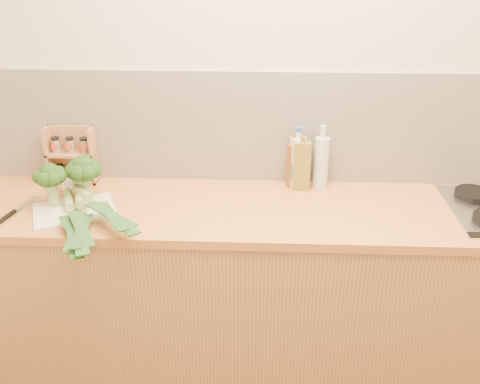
{
  "coord_description": "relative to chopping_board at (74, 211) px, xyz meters",
  "views": [
    {
      "loc": [
        -0.11,
        -0.92,
        2.0
      ],
      "look_at": [
        -0.2,
        1.1,
        1.02
      ],
      "focal_mm": 40.0,
      "sensor_mm": 36.0,
      "label": 1
    }
  ],
  "objects": [
    {
      "name": "chopping_board",
      "position": [
        0.0,
        0.0,
        0.0
      ],
      "size": [
        0.41,
        0.37,
        0.01
      ],
      "primitive_type": "cube",
      "rotation": [
        0.0,
        0.0,
        0.4
      ],
      "color": "white",
      "rests_on": "counter"
    },
    {
      "name": "leek_front",
      "position": [
        -0.01,
        -0.01,
        0.03
      ],
      "size": [
        0.32,
        0.69,
        0.04
      ],
      "rotation": [
        0.0,
        0.0,
        0.39
      ],
      "color": "white",
      "rests_on": "chopping_board"
    },
    {
      "name": "chefs_knife",
      "position": [
        -0.26,
        -0.04,
        0.0
      ],
      "size": [
        0.09,
        0.27,
        0.02
      ],
      "rotation": [
        0.0,
        0.0,
        -0.23
      ],
      "color": "silver",
      "rests_on": "counter"
    },
    {
      "name": "leek_mid",
      "position": [
        0.04,
        -0.02,
        0.05
      ],
      "size": [
        0.27,
        0.69,
        0.04
      ],
      "rotation": [
        0.0,
        0.0,
        0.33
      ],
      "color": "white",
      "rests_on": "chopping_board"
    },
    {
      "name": "amber_bottle",
      "position": [
        0.97,
        0.31,
        0.11
      ],
      "size": [
        0.06,
        0.06,
        0.26
      ],
      "color": "brown",
      "rests_on": "counter"
    },
    {
      "name": "broccoli_left",
      "position": [
        -0.1,
        0.04,
        0.14
      ],
      "size": [
        0.14,
        0.14,
        0.2
      ],
      "color": "#89A15E",
      "rests_on": "chopping_board"
    },
    {
      "name": "broccoli_right",
      "position": [
        0.03,
        0.1,
        0.15
      ],
      "size": [
        0.16,
        0.16,
        0.21
      ],
      "color": "#89A15E",
      "rests_on": "chopping_board"
    },
    {
      "name": "spice_rack",
      "position": [
        -0.1,
        0.33,
        0.12
      ],
      "size": [
        0.23,
        0.09,
        0.28
      ],
      "color": "#BD7F51",
      "rests_on": "counter"
    },
    {
      "name": "leek_back",
      "position": [
        0.09,
        -0.02,
        0.06
      ],
      "size": [
        0.46,
        0.5,
        0.04
      ],
      "rotation": [
        0.0,
        0.0,
        0.73
      ],
      "color": "white",
      "rests_on": "chopping_board"
    },
    {
      "name": "water_bottle",
      "position": [
        0.99,
        0.31,
        0.11
      ],
      "size": [
        0.08,
        0.08,
        0.28
      ],
      "color": "silver",
      "rests_on": "counter"
    },
    {
      "name": "room_shell",
      "position": [
        0.92,
        0.37,
        0.26
      ],
      "size": [
        3.5,
        3.5,
        3.5
      ],
      "color": "beige",
      "rests_on": "ground"
    },
    {
      "name": "oil_tin",
      "position": [
        1.0,
        0.28,
        0.12
      ],
      "size": [
        0.08,
        0.05,
        0.27
      ],
      "color": "olive",
      "rests_on": "counter"
    },
    {
      "name": "glass_bottle",
      "position": [
        1.1,
        0.3,
        0.13
      ],
      "size": [
        0.07,
        0.07,
        0.31
      ],
      "color": "silver",
      "rests_on": "counter"
    },
    {
      "name": "counter",
      "position": [
        0.92,
        0.08,
        -0.45
      ],
      "size": [
        3.2,
        0.62,
        0.9
      ],
      "color": "#B08349",
      "rests_on": "ground"
    }
  ]
}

